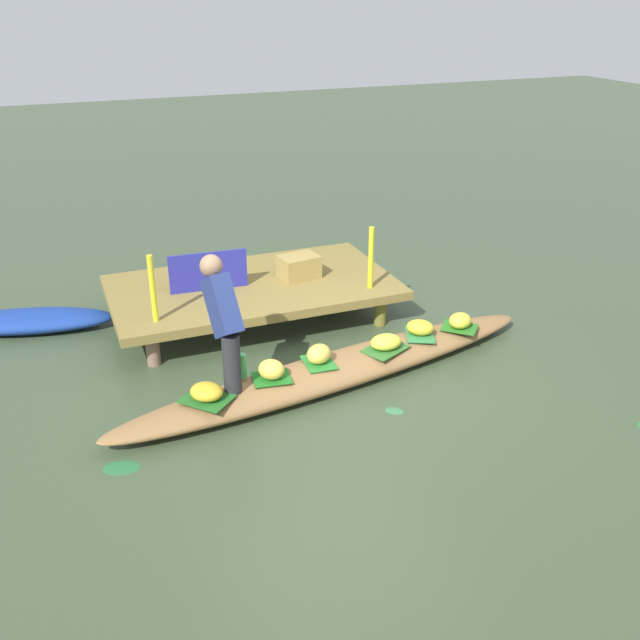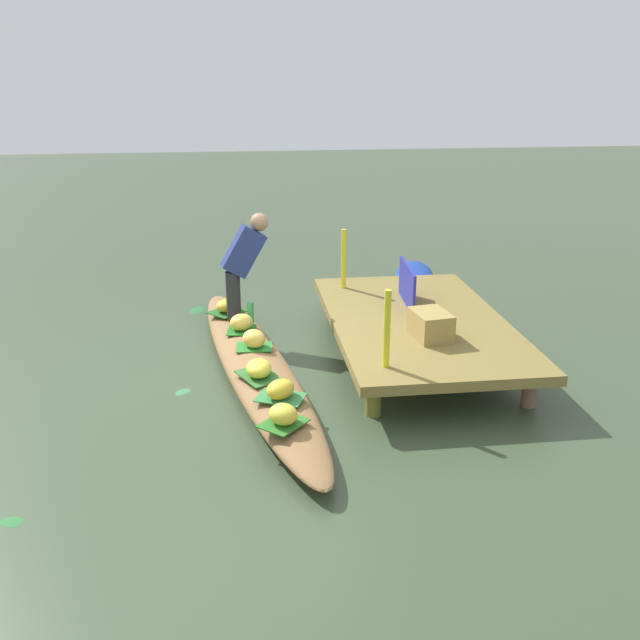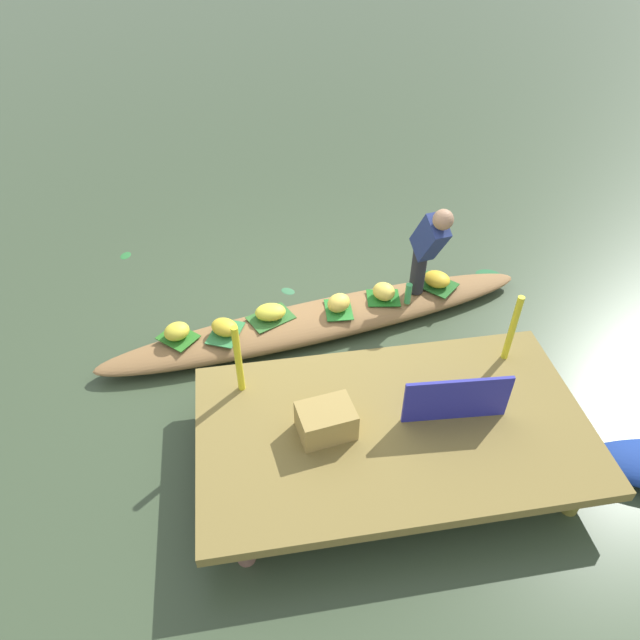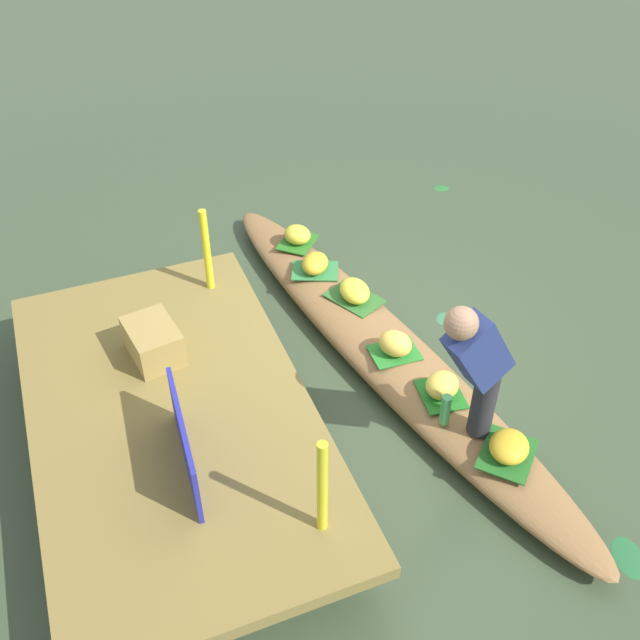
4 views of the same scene
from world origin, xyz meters
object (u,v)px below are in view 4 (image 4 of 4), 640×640
object	(u,v)px
banana_bunch_2	(442,385)
vendor_person	(478,363)
banana_bunch_3	(297,235)
water_bottle	(445,410)
banana_bunch_4	(395,344)
banana_bunch_5	(355,291)
banana_bunch_1	(509,447)
banana_bunch_0	(315,263)
market_banner	(184,442)
vendor_boat	(383,349)
produce_crate	(153,342)

from	to	relation	value
banana_bunch_2	vendor_person	bearing A→B (deg)	173.02
banana_bunch_3	water_bottle	xyz separation A→B (m)	(-2.41, -0.17, 0.04)
banana_bunch_4	banana_bunch_5	xyz separation A→B (m)	(0.72, 0.01, -0.02)
banana_bunch_4	banana_bunch_1	bearing A→B (deg)	-167.34
banana_bunch_1	banana_bunch_4	world-z (taller)	banana_bunch_4
banana_bunch_0	market_banner	distance (m)	2.41
banana_bunch_1	banana_bunch_5	distance (m)	1.89
vendor_boat	market_banner	xyz separation A→B (m)	(-0.82, 1.72, 0.52)
banana_bunch_0	banana_bunch_1	xyz separation A→B (m)	(-2.35, -0.43, -0.01)
banana_bunch_5	banana_bunch_2	bearing A→B (deg)	-173.96
banana_bunch_3	water_bottle	world-z (taller)	water_bottle
banana_bunch_0	banana_bunch_4	size ratio (longest dim) A/B	1.11
banana_bunch_1	banana_bunch_3	bearing A→B (deg)	8.50
water_bottle	banana_bunch_2	bearing A→B (deg)	-24.92
banana_bunch_1	water_bottle	xyz separation A→B (m)	(0.40, 0.25, 0.04)
banana_bunch_4	produce_crate	distance (m)	1.76
banana_bunch_2	water_bottle	bearing A→B (deg)	155.08
vendor_boat	water_bottle	xyz separation A→B (m)	(-0.93, -0.01, 0.24)
banana_bunch_4	vendor_person	size ratio (longest dim) A/B	0.22
banana_bunch_4	vendor_person	bearing A→B (deg)	-175.71
banana_bunch_1	vendor_person	size ratio (longest dim) A/B	0.25
banana_bunch_5	market_banner	xyz separation A→B (m)	(-1.35, 1.70, 0.33)
vendor_boat	produce_crate	size ratio (longest dim) A/B	10.65
vendor_boat	banana_bunch_3	bearing A→B (deg)	-3.48
banana_bunch_0	banana_bunch_5	distance (m)	0.50
banana_bunch_3	banana_bunch_4	bearing A→B (deg)	-174.43
vendor_person	banana_bunch_2	bearing A→B (deg)	-6.98
banana_bunch_1	banana_bunch_5	size ratio (longest dim) A/B	0.93
banana_bunch_0	banana_bunch_4	distance (m)	1.21
banana_bunch_3	market_banner	xyz separation A→B (m)	(-2.30, 1.55, 0.32)
banana_bunch_3	banana_bunch_5	world-z (taller)	banana_bunch_3
vendor_boat	banana_bunch_0	distance (m)	1.04
vendor_person	banana_bunch_5	bearing A→B (deg)	2.83
market_banner	banana_bunch_4	bearing A→B (deg)	-66.07
banana_bunch_5	produce_crate	world-z (taller)	produce_crate
banana_bunch_4	vendor_boat	bearing A→B (deg)	-1.12
banana_bunch_0	market_banner	bearing A→B (deg)	139.85
banana_bunch_1	banana_bunch_5	bearing A→B (deg)	8.24
produce_crate	vendor_person	bearing A→B (deg)	-127.29
vendor_person	water_bottle	bearing A→B (deg)	19.57
vendor_person	banana_bunch_4	bearing A→B (deg)	4.29
banana_bunch_1	water_bottle	bearing A→B (deg)	31.82
banana_bunch_2	banana_bunch_3	world-z (taller)	banana_bunch_2
banana_bunch_2	produce_crate	xyz separation A→B (m)	(0.94, 1.81, 0.23)
banana_bunch_0	banana_bunch_4	xyz separation A→B (m)	(-1.19, -0.17, 0.01)
banana_bunch_1	banana_bunch_2	world-z (taller)	banana_bunch_2
banana_bunch_0	banana_bunch_3	size ratio (longest dim) A/B	1.11
banana_bunch_2	banana_bunch_5	distance (m)	1.24
banana_bunch_3	produce_crate	size ratio (longest dim) A/B	0.58
banana_bunch_5	water_bottle	distance (m)	1.47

